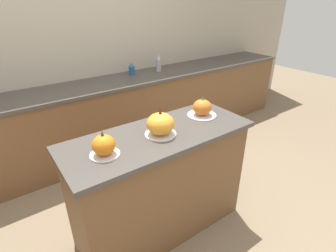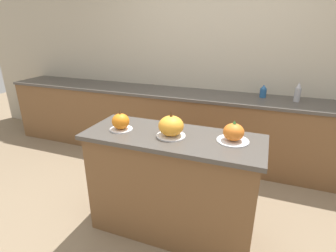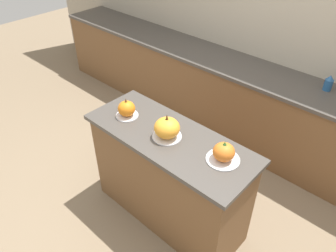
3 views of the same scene
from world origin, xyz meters
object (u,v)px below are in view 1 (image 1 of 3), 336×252
at_px(pumpkin_cake_right, 202,108).
at_px(pumpkin_cake_left, 104,146).
at_px(pumpkin_cake_center, 160,124).
at_px(bottle_short, 132,69).
at_px(bottle_tall, 159,63).

bearing_deg(pumpkin_cake_right, pumpkin_cake_left, -173.95).
xyz_separation_m(pumpkin_cake_center, pumpkin_cake_right, (0.46, 0.07, -0.02)).
xyz_separation_m(pumpkin_cake_right, bottle_short, (0.15, 1.46, -0.01)).
xyz_separation_m(pumpkin_cake_left, bottle_short, (1.04, 1.56, -0.01)).
distance_m(pumpkin_cake_left, pumpkin_cake_right, 0.89).
height_order(pumpkin_cake_center, bottle_tall, same).
relative_size(pumpkin_cake_right, bottle_short, 1.56).
distance_m(pumpkin_cake_right, bottle_short, 1.47).
distance_m(pumpkin_cake_left, bottle_tall, 2.06).
bearing_deg(pumpkin_cake_left, bottle_tall, 46.86).
bearing_deg(bottle_short, bottle_tall, -8.50).
bearing_deg(pumpkin_cake_right, pumpkin_cake_center, -170.77).
distance_m(pumpkin_cake_center, bottle_tall, 1.78).
bearing_deg(pumpkin_cake_left, bottle_short, 56.27).
bearing_deg(bottle_tall, bottle_short, 171.50).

